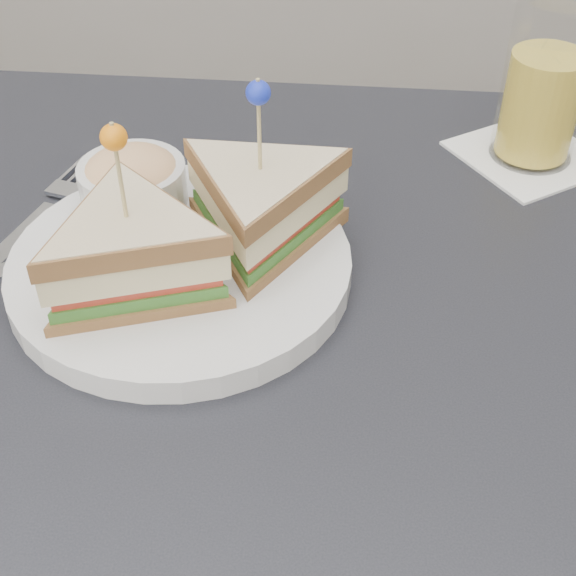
# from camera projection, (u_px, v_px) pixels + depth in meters

# --- Properties ---
(table) EXTENTS (0.80, 0.80, 0.75)m
(table) POSITION_uv_depth(u_px,v_px,m) (273.00, 426.00, 0.59)
(table) COLOR black
(table) RESTS_ON ground
(plate_meal) EXTENTS (0.31, 0.30, 0.15)m
(plate_meal) POSITION_uv_depth(u_px,v_px,m) (188.00, 232.00, 0.58)
(plate_meal) COLOR silver
(plate_meal) RESTS_ON table
(cutlery_fork) EXTENTS (0.08, 0.21, 0.01)m
(cutlery_fork) POSITION_uv_depth(u_px,v_px,m) (38.00, 219.00, 0.65)
(cutlery_fork) COLOR silver
(cutlery_fork) RESTS_ON table
(cutlery_knife) EXTENTS (0.18, 0.15, 0.01)m
(cutlery_knife) POSITION_uv_depth(u_px,v_px,m) (80.00, 245.00, 0.63)
(cutlery_knife) COLOR silver
(cutlery_knife) RESTS_ON table
(drink_set) EXTENTS (0.16, 0.16, 0.15)m
(drink_set) POSITION_uv_depth(u_px,v_px,m) (544.00, 91.00, 0.69)
(drink_set) COLOR white
(drink_set) RESTS_ON table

